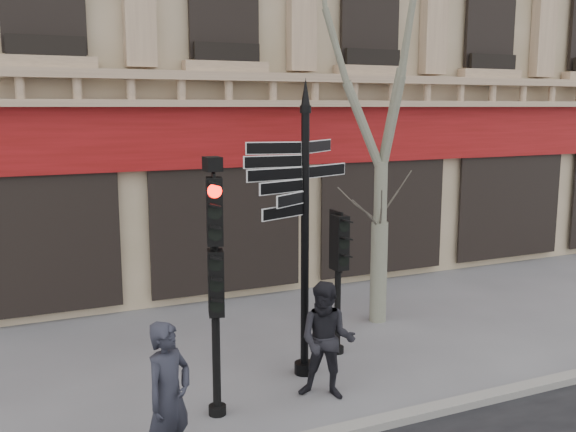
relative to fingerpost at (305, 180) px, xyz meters
name	(u,v)px	position (x,y,z in m)	size (l,w,h in m)	color
ground	(332,386)	(0.19, -0.60, -3.13)	(80.00, 80.00, 0.00)	#57575B
kerb	(382,422)	(0.19, -2.00, -3.07)	(80.00, 0.25, 0.12)	gray
fingerpost	(305,180)	(0.00, 0.00, 0.00)	(2.30, 2.30, 4.66)	black
traffic_signal_main	(214,256)	(-1.71, -0.76, -0.87)	(0.45, 0.37, 3.59)	black
traffic_signal_secondary	(338,258)	(0.90, 0.55, -1.43)	(0.41, 0.30, 2.44)	black
plane_tree	(384,41)	(2.45, 1.71, 2.31)	(2.92, 2.92, 7.76)	gray
pedestrian_a	(169,399)	(-2.65, -1.90, -2.21)	(0.67, 0.44, 1.84)	#22232E
pedestrian_b	(327,341)	(-0.07, -0.90, -2.26)	(0.85, 0.66, 1.74)	black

